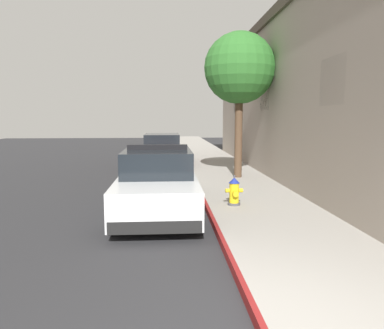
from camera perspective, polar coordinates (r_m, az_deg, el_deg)
name	(u,v)px	position (r m, az deg, el deg)	size (l,w,h in m)	color
ground_plane	(68,185)	(14.21, -18.55, -3.06)	(29.45, 60.00, 0.20)	#2B2B2D
sidewalk_pavement	(231,179)	(13.93, 6.07, -2.18)	(2.72, 60.00, 0.16)	#9E9991
curb_painted_edge	(194,179)	(13.76, 0.31, -2.26)	(0.08, 60.00, 0.16)	maroon
storefront_building	(340,99)	(15.77, 21.79, 9.37)	(6.24, 21.19, 6.14)	gray
police_cruiser	(158,182)	(9.27, -5.30, -2.75)	(1.94, 4.84, 1.68)	white
parked_car_silver_ahead	(162,151)	(18.03, -4.62, 2.09)	(1.94, 4.84, 1.56)	maroon
fire_hydrant	(234,191)	(9.39, 6.51, -4.12)	(0.44, 0.40, 0.76)	#4C4C51
street_tree	(240,69)	(13.79, 7.32, 14.37)	(2.55, 2.55, 5.23)	brown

